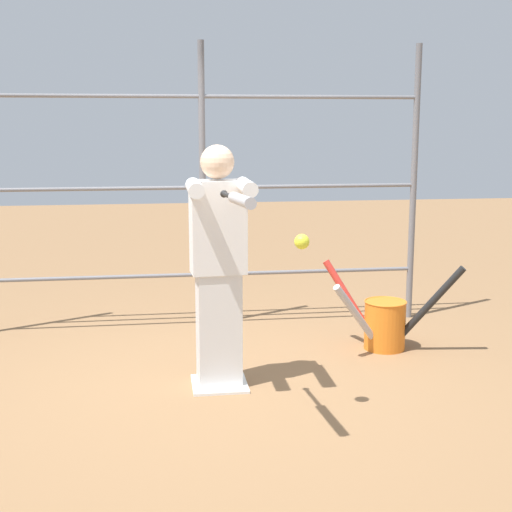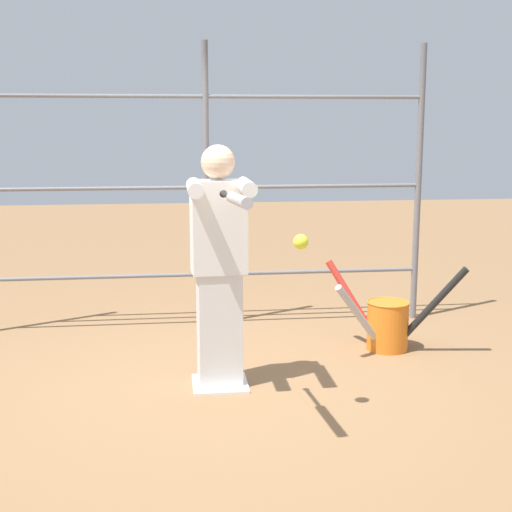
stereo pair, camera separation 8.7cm
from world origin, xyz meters
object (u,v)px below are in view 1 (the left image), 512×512
object	(u,v)px
batter	(218,259)
baseball_bat_swinging	(239,199)
softball_in_flight	(302,242)
bat_bucket	(384,322)

from	to	relation	value
batter	baseball_bat_swinging	world-z (taller)	batter
batter	baseball_bat_swinging	size ratio (longest dim) A/B	2.10
baseball_bat_swinging	softball_in_flight	distance (m)	0.61
baseball_bat_swinging	softball_in_flight	xyz separation A→B (m)	(-0.43, -0.31, -0.30)
batter	bat_bucket	bearing A→B (deg)	-155.18
batter	bat_bucket	distance (m)	1.75
softball_in_flight	baseball_bat_swinging	bearing A→B (deg)	35.77
batter	baseball_bat_swinging	bearing A→B (deg)	92.40
batter	bat_bucket	xyz separation A→B (m)	(-1.46, -0.67, -0.71)
batter	softball_in_flight	distance (m)	0.82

